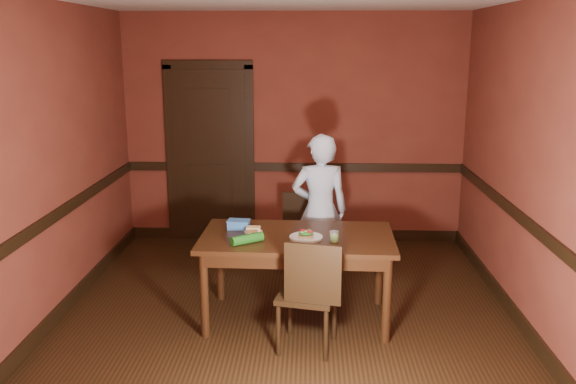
# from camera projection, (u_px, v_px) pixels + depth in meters

# --- Properties ---
(floor) EXTENTS (4.00, 4.50, 0.01)m
(floor) POSITION_uv_depth(u_px,v_px,m) (287.00, 318.00, 5.32)
(floor) COLOR black
(floor) RESTS_ON ground
(wall_back) EXTENTS (4.00, 0.02, 2.70)m
(wall_back) POSITION_uv_depth(u_px,v_px,m) (294.00, 130.00, 7.19)
(wall_back) COLOR maroon
(wall_back) RESTS_ON ground
(wall_front) EXTENTS (4.00, 0.02, 2.70)m
(wall_front) POSITION_uv_depth(u_px,v_px,m) (267.00, 261.00, 2.82)
(wall_front) COLOR maroon
(wall_front) RESTS_ON ground
(wall_left) EXTENTS (0.02, 4.50, 2.70)m
(wall_left) POSITION_uv_depth(u_px,v_px,m) (47.00, 165.00, 5.08)
(wall_left) COLOR maroon
(wall_left) RESTS_ON ground
(wall_right) EXTENTS (0.02, 4.50, 2.70)m
(wall_right) POSITION_uv_depth(u_px,v_px,m) (533.00, 168.00, 4.93)
(wall_right) COLOR maroon
(wall_right) RESTS_ON ground
(dado_back) EXTENTS (4.00, 0.03, 0.10)m
(dado_back) POSITION_uv_depth(u_px,v_px,m) (294.00, 167.00, 7.28)
(dado_back) COLOR black
(dado_back) RESTS_ON ground
(dado_left) EXTENTS (0.03, 4.50, 0.10)m
(dado_left) POSITION_uv_depth(u_px,v_px,m) (54.00, 217.00, 5.18)
(dado_left) COLOR black
(dado_left) RESTS_ON ground
(dado_right) EXTENTS (0.03, 4.50, 0.10)m
(dado_right) POSITION_uv_depth(u_px,v_px,m) (526.00, 222.00, 5.04)
(dado_right) COLOR black
(dado_right) RESTS_ON ground
(baseboard_back) EXTENTS (4.00, 0.03, 0.12)m
(baseboard_back) POSITION_uv_depth(u_px,v_px,m) (294.00, 234.00, 7.48)
(baseboard_back) COLOR black
(baseboard_back) RESTS_ON ground
(baseboard_left) EXTENTS (0.03, 4.50, 0.12)m
(baseboard_left) POSITION_uv_depth(u_px,v_px,m) (62.00, 308.00, 5.38)
(baseboard_left) COLOR black
(baseboard_left) RESTS_ON ground
(baseboard_right) EXTENTS (0.03, 4.50, 0.12)m
(baseboard_right) POSITION_uv_depth(u_px,v_px,m) (517.00, 315.00, 5.24)
(baseboard_right) COLOR black
(baseboard_right) RESTS_ON ground
(door) EXTENTS (1.05, 0.07, 2.20)m
(door) POSITION_uv_depth(u_px,v_px,m) (210.00, 151.00, 7.26)
(door) COLOR black
(door) RESTS_ON ground
(dining_table) EXTENTS (1.65, 0.95, 0.76)m
(dining_table) POSITION_uv_depth(u_px,v_px,m) (297.00, 278.00, 5.22)
(dining_table) COLOR black
(dining_table) RESTS_ON floor
(chair_far) EXTENTS (0.41, 0.41, 0.81)m
(chair_far) POSITION_uv_depth(u_px,v_px,m) (301.00, 234.00, 6.37)
(chair_far) COLOR black
(chair_far) RESTS_ON floor
(chair_near) EXTENTS (0.51, 0.51, 0.92)m
(chair_near) POSITION_uv_depth(u_px,v_px,m) (307.00, 293.00, 4.71)
(chair_near) COLOR black
(chair_near) RESTS_ON floor
(person) EXTENTS (0.58, 0.41, 1.51)m
(person) POSITION_uv_depth(u_px,v_px,m) (320.00, 211.00, 5.92)
(person) COLOR silver
(person) RESTS_ON floor
(sandwich_plate) EXTENTS (0.28, 0.28, 0.07)m
(sandwich_plate) POSITION_uv_depth(u_px,v_px,m) (306.00, 236.00, 5.05)
(sandwich_plate) COLOR silver
(sandwich_plate) RESTS_ON dining_table
(sauce_jar) EXTENTS (0.08, 0.08, 0.09)m
(sauce_jar) POSITION_uv_depth(u_px,v_px,m) (334.00, 237.00, 4.96)
(sauce_jar) COLOR #5E8240
(sauce_jar) RESTS_ON dining_table
(cheese_saucer) EXTENTS (0.16, 0.16, 0.05)m
(cheese_saucer) POSITION_uv_depth(u_px,v_px,m) (253.00, 230.00, 5.21)
(cheese_saucer) COLOR silver
(cheese_saucer) RESTS_ON dining_table
(food_tub) EXTENTS (0.20, 0.15, 0.08)m
(food_tub) POSITION_uv_depth(u_px,v_px,m) (239.00, 224.00, 5.31)
(food_tub) COLOR #3A77CB
(food_tub) RESTS_ON dining_table
(wrapped_veg) EXTENTS (0.27, 0.22, 0.08)m
(wrapped_veg) POSITION_uv_depth(u_px,v_px,m) (247.00, 239.00, 4.92)
(wrapped_veg) COLOR #1A5516
(wrapped_veg) RESTS_ON dining_table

